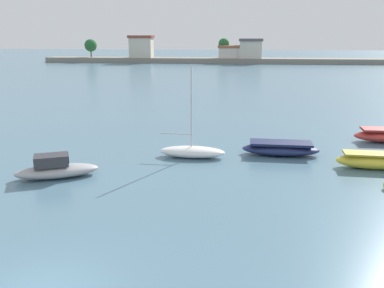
# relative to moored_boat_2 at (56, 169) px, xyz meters

# --- Properties ---
(moored_boat_2) EXTENTS (4.94, 3.37, 1.36)m
(moored_boat_2) POSITION_rel_moored_boat_2_xyz_m (0.00, 0.00, 0.00)
(moored_boat_2) COLOR #9E9EA3
(moored_boat_2) RESTS_ON ground
(moored_boat_3) EXTENTS (4.46, 1.74, 6.17)m
(moored_boat_3) POSITION_rel_moored_boat_2_xyz_m (7.39, 4.91, -0.10)
(moored_boat_3) COLOR white
(moored_boat_3) RESTS_ON ground
(moored_boat_4) EXTENTS (5.25, 2.05, 0.92)m
(moored_boat_4) POSITION_rel_moored_boat_2_xyz_m (13.35, 6.12, -0.07)
(moored_boat_4) COLOR navy
(moored_boat_4) RESTS_ON ground
(moored_boat_5) EXTENTS (4.40, 1.71, 0.99)m
(moored_boat_5) POSITION_rel_moored_boat_2_xyz_m (18.68, 3.69, -0.03)
(moored_boat_5) COLOR yellow
(moored_boat_5) RESTS_ON ground
(distant_shoreline) EXTENTS (94.87, 6.88, 7.37)m
(distant_shoreline) POSITION_rel_moored_boat_2_xyz_m (2.01, 96.37, 1.35)
(distant_shoreline) COLOR gray
(distant_shoreline) RESTS_ON ground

